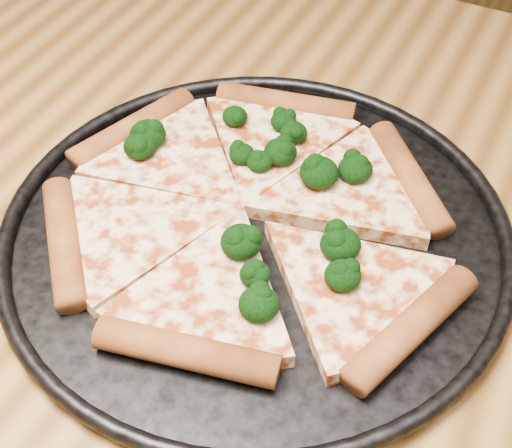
% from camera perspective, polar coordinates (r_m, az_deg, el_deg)
% --- Properties ---
extents(dining_table, '(1.20, 0.90, 0.75)m').
position_cam_1_polar(dining_table, '(0.68, -2.84, -6.13)').
color(dining_table, olive).
rests_on(dining_table, ground).
extents(pizza_pan, '(0.41, 0.41, 0.02)m').
position_cam_1_polar(pizza_pan, '(0.61, 0.00, -0.53)').
color(pizza_pan, black).
rests_on(pizza_pan, dining_table).
extents(pizza, '(0.36, 0.33, 0.02)m').
position_cam_1_polar(pizza, '(0.61, -0.66, 1.01)').
color(pizza, '#FFD89C').
rests_on(pizza, pizza_pan).
extents(broccoli_florets, '(0.24, 0.22, 0.02)m').
position_cam_1_polar(broccoli_florets, '(0.61, 0.67, 2.69)').
color(broccoli_florets, black).
rests_on(broccoli_florets, pizza).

